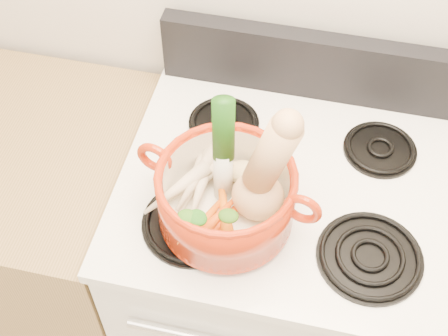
% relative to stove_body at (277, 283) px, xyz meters
% --- Properties ---
extents(stove_body, '(0.76, 0.65, 0.92)m').
position_rel_stove_body_xyz_m(stove_body, '(0.00, 0.00, 0.00)').
color(stove_body, white).
rests_on(stove_body, floor).
extents(cooktop, '(0.78, 0.67, 0.03)m').
position_rel_stove_body_xyz_m(cooktop, '(0.00, 0.00, 0.47)').
color(cooktop, white).
rests_on(cooktop, stove_body).
extents(control_backsplash, '(0.76, 0.05, 0.18)m').
position_rel_stove_body_xyz_m(control_backsplash, '(0.00, 0.30, 0.58)').
color(control_backsplash, black).
rests_on(control_backsplash, cooktop).
extents(burner_front_left, '(0.22, 0.22, 0.02)m').
position_rel_stove_body_xyz_m(burner_front_left, '(-0.19, -0.16, 0.50)').
color(burner_front_left, black).
rests_on(burner_front_left, cooktop).
extents(burner_front_right, '(0.22, 0.22, 0.02)m').
position_rel_stove_body_xyz_m(burner_front_right, '(0.19, -0.16, 0.50)').
color(burner_front_right, black).
rests_on(burner_front_right, cooktop).
extents(burner_back_left, '(0.17, 0.17, 0.02)m').
position_rel_stove_body_xyz_m(burner_back_left, '(-0.19, 0.14, 0.50)').
color(burner_back_left, black).
rests_on(burner_back_left, cooktop).
extents(burner_back_right, '(0.17, 0.17, 0.02)m').
position_rel_stove_body_xyz_m(burner_back_right, '(0.19, 0.14, 0.50)').
color(burner_back_right, black).
rests_on(burner_back_right, cooktop).
extents(dutch_oven, '(0.34, 0.34, 0.14)m').
position_rel_stove_body_xyz_m(dutch_oven, '(-0.12, -0.13, 0.58)').
color(dutch_oven, '#A22409').
rests_on(dutch_oven, burner_front_left).
extents(pot_handle_left, '(0.08, 0.03, 0.08)m').
position_rel_stove_body_xyz_m(pot_handle_left, '(-0.28, -0.10, 0.63)').
color(pot_handle_left, '#A22409').
rests_on(pot_handle_left, dutch_oven).
extents(pot_handle_right, '(0.08, 0.03, 0.08)m').
position_rel_stove_body_xyz_m(pot_handle_right, '(0.04, -0.16, 0.63)').
color(pot_handle_right, '#A22409').
rests_on(pot_handle_right, dutch_oven).
extents(squash, '(0.20, 0.14, 0.30)m').
position_rel_stove_body_xyz_m(squash, '(-0.06, -0.12, 0.68)').
color(squash, tan).
rests_on(squash, dutch_oven).
extents(leek, '(0.06, 0.07, 0.29)m').
position_rel_stove_body_xyz_m(leek, '(-0.14, -0.10, 0.68)').
color(leek, beige).
rests_on(leek, dutch_oven).
extents(ginger, '(0.10, 0.08, 0.05)m').
position_rel_stove_body_xyz_m(ginger, '(-0.10, -0.05, 0.56)').
color(ginger, tan).
rests_on(ginger, dutch_oven).
extents(parsnip_0, '(0.07, 0.22, 0.06)m').
position_rel_stove_body_xyz_m(parsnip_0, '(-0.20, -0.09, 0.56)').
color(parsnip_0, beige).
rests_on(parsnip_0, dutch_oven).
extents(parsnip_1, '(0.16, 0.17, 0.06)m').
position_rel_stove_body_xyz_m(parsnip_1, '(-0.20, -0.11, 0.57)').
color(parsnip_1, beige).
rests_on(parsnip_1, dutch_oven).
extents(parsnip_2, '(0.04, 0.19, 0.06)m').
position_rel_stove_body_xyz_m(parsnip_2, '(-0.18, -0.10, 0.57)').
color(parsnip_2, '#EFE4C2').
rests_on(parsnip_2, dutch_oven).
extents(parsnip_3, '(0.13, 0.15, 0.05)m').
position_rel_stove_body_xyz_m(parsnip_3, '(-0.23, -0.14, 0.58)').
color(parsnip_3, beige).
rests_on(parsnip_3, dutch_oven).
extents(parsnip_4, '(0.10, 0.21, 0.06)m').
position_rel_stove_body_xyz_m(parsnip_4, '(-0.19, -0.08, 0.58)').
color(parsnip_4, beige).
rests_on(parsnip_4, dutch_oven).
extents(carrot_0, '(0.11, 0.15, 0.04)m').
position_rel_stove_body_xyz_m(carrot_0, '(-0.12, -0.18, 0.56)').
color(carrot_0, '#C03809').
rests_on(carrot_0, dutch_oven).
extents(carrot_1, '(0.08, 0.15, 0.04)m').
position_rel_stove_body_xyz_m(carrot_1, '(-0.15, -0.19, 0.56)').
color(carrot_1, '#CF500A').
rests_on(carrot_1, dutch_oven).
extents(carrot_2, '(0.08, 0.16, 0.04)m').
position_rel_stove_body_xyz_m(carrot_2, '(-0.12, -0.15, 0.57)').
color(carrot_2, '#DA5A0A').
rests_on(carrot_2, dutch_oven).
extents(carrot_3, '(0.08, 0.13, 0.04)m').
position_rel_stove_body_xyz_m(carrot_3, '(-0.13, -0.18, 0.57)').
color(carrot_3, '#DF3C0B').
rests_on(carrot_3, dutch_oven).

